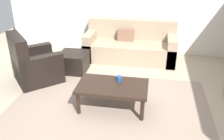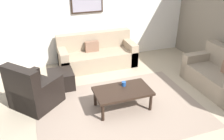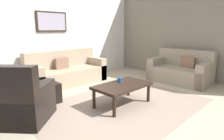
{
  "view_description": "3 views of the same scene",
  "coord_description": "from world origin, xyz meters",
  "px_view_note": "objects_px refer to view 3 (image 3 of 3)",
  "views": [
    {
      "loc": [
        0.63,
        -3.25,
        2.29
      ],
      "look_at": [
        0.03,
        0.16,
        0.6
      ],
      "focal_mm": 39.21,
      "sensor_mm": 36.0,
      "label": 1
    },
    {
      "loc": [
        -1.38,
        -3.47,
        2.78
      ],
      "look_at": [
        -0.08,
        0.24,
        0.77
      ],
      "focal_mm": 36.76,
      "sensor_mm": 36.0,
      "label": 2
    },
    {
      "loc": [
        -2.54,
        -2.29,
        1.44
      ],
      "look_at": [
        0.07,
        0.32,
        0.64
      ],
      "focal_mm": 30.66,
      "sensor_mm": 36.0,
      "label": 3
    }
  ],
  "objects_px": {
    "ottoman": "(42,93)",
    "coffee_table": "(122,87)",
    "framed_artwork": "(52,22)",
    "armchair_leather": "(19,104)",
    "couch_loveseat": "(181,71)",
    "cup": "(120,80)",
    "couch_main": "(66,72)"
  },
  "relations": [
    {
      "from": "couch_main",
      "to": "couch_loveseat",
      "type": "height_order",
      "value": "same"
    },
    {
      "from": "couch_loveseat",
      "to": "armchair_leather",
      "type": "distance_m",
      "value": 4.1
    },
    {
      "from": "armchair_leather",
      "to": "couch_main",
      "type": "bearing_deg",
      "value": 40.23
    },
    {
      "from": "couch_loveseat",
      "to": "coffee_table",
      "type": "height_order",
      "value": "couch_loveseat"
    },
    {
      "from": "couch_loveseat",
      "to": "armchair_leather",
      "type": "xyz_separation_m",
      "value": [
        -4.05,
        0.67,
        0.01
      ]
    },
    {
      "from": "ottoman",
      "to": "coffee_table",
      "type": "height_order",
      "value": "coffee_table"
    },
    {
      "from": "couch_loveseat",
      "to": "cup",
      "type": "bearing_deg",
      "value": 175.6
    },
    {
      "from": "ottoman",
      "to": "cup",
      "type": "height_order",
      "value": "cup"
    },
    {
      "from": "couch_loveseat",
      "to": "ottoman",
      "type": "relative_size",
      "value": 2.77
    },
    {
      "from": "armchair_leather",
      "to": "framed_artwork",
      "type": "xyz_separation_m",
      "value": [
        1.61,
        1.84,
        1.32
      ]
    },
    {
      "from": "couch_main",
      "to": "framed_artwork",
      "type": "bearing_deg",
      "value": 104.73
    },
    {
      "from": "couch_loveseat",
      "to": "ottoman",
      "type": "xyz_separation_m",
      "value": [
        -3.43,
        1.23,
        -0.1
      ]
    },
    {
      "from": "couch_main",
      "to": "ottoman",
      "type": "bearing_deg",
      "value": -140.68
    },
    {
      "from": "ottoman",
      "to": "framed_artwork",
      "type": "relative_size",
      "value": 0.66
    },
    {
      "from": "armchair_leather",
      "to": "framed_artwork",
      "type": "relative_size",
      "value": 1.33
    },
    {
      "from": "coffee_table",
      "to": "cup",
      "type": "distance_m",
      "value": 0.19
    },
    {
      "from": "coffee_table",
      "to": "framed_artwork",
      "type": "height_order",
      "value": "framed_artwork"
    },
    {
      "from": "armchair_leather",
      "to": "coffee_table",
      "type": "height_order",
      "value": "armchair_leather"
    },
    {
      "from": "couch_main",
      "to": "coffee_table",
      "type": "height_order",
      "value": "couch_main"
    },
    {
      "from": "cup",
      "to": "coffee_table",
      "type": "bearing_deg",
      "value": -119.16
    },
    {
      "from": "ottoman",
      "to": "cup",
      "type": "distance_m",
      "value": 1.55
    },
    {
      "from": "armchair_leather",
      "to": "ottoman",
      "type": "xyz_separation_m",
      "value": [
        0.62,
        0.55,
        -0.11
      ]
    },
    {
      "from": "ottoman",
      "to": "couch_main",
      "type": "bearing_deg",
      "value": 39.32
    },
    {
      "from": "framed_artwork",
      "to": "couch_main",
      "type": "bearing_deg",
      "value": -75.27
    },
    {
      "from": "couch_main",
      "to": "ottoman",
      "type": "height_order",
      "value": "couch_main"
    },
    {
      "from": "couch_loveseat",
      "to": "ottoman",
      "type": "distance_m",
      "value": 3.64
    },
    {
      "from": "framed_artwork",
      "to": "armchair_leather",
      "type": "bearing_deg",
      "value": -131.18
    },
    {
      "from": "couch_main",
      "to": "couch_loveseat",
      "type": "xyz_separation_m",
      "value": [
        2.33,
        -2.13,
        -0.0
      ]
    },
    {
      "from": "couch_loveseat",
      "to": "framed_artwork",
      "type": "height_order",
      "value": "framed_artwork"
    },
    {
      "from": "ottoman",
      "to": "framed_artwork",
      "type": "bearing_deg",
      "value": 52.37
    },
    {
      "from": "cup",
      "to": "ottoman",
      "type": "bearing_deg",
      "value": 136.91
    },
    {
      "from": "armchair_leather",
      "to": "coffee_table",
      "type": "xyz_separation_m",
      "value": [
        1.66,
        -0.64,
        0.05
      ]
    }
  ]
}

